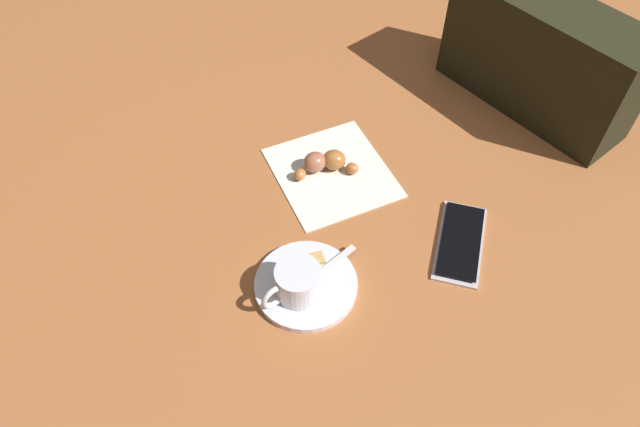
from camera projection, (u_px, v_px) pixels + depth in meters
name	position (u px, v px, depth m)	size (l,w,h in m)	color
ground_plane	(314.00, 234.00, 0.86)	(1.80, 1.80, 0.00)	#A25E32
saucer	(306.00, 285.00, 0.80)	(0.14, 0.14, 0.01)	silver
espresso_cup	(297.00, 282.00, 0.76)	(0.06, 0.08, 0.05)	silver
teaspoon	(311.00, 280.00, 0.79)	(0.08, 0.11, 0.01)	silver
sugar_packet	(304.00, 262.00, 0.81)	(0.06, 0.02, 0.01)	tan
napkin	(332.00, 172.00, 0.93)	(0.19, 0.17, 0.00)	silver
croissant	(325.00, 162.00, 0.92)	(0.05, 0.11, 0.03)	#B96735
cell_phone	(460.00, 242.00, 0.84)	(0.16, 0.12, 0.01)	#BCB8C0
laptop_bag	(541.00, 57.00, 0.97)	(0.34, 0.11, 0.19)	black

